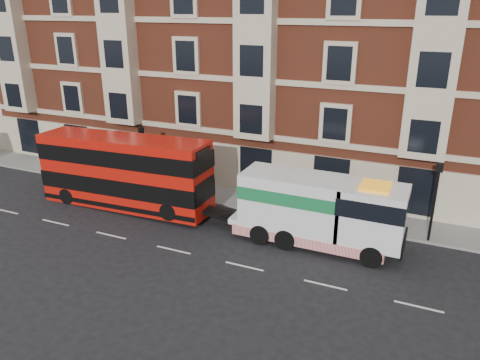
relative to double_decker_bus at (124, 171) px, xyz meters
name	(u,v)px	position (x,y,z in m)	size (l,w,h in m)	color
ground	(174,250)	(5.58, -3.60, -2.39)	(120.00, 120.00, 0.00)	black
sidewalk	(234,197)	(5.58, 3.90, -2.31)	(90.00, 3.00, 0.15)	slate
victorian_terrace	(283,32)	(6.08, 11.40, 7.68)	(45.00, 12.00, 20.40)	brown
lamp_post_west	(143,154)	(-0.42, 2.60, 0.29)	(0.35, 0.15, 4.35)	black
lamp_post_east	(435,196)	(17.58, 2.60, 0.29)	(0.35, 0.15, 4.35)	black
double_decker_bus	(124,171)	(0.00, 0.00, 0.00)	(11.14, 2.56, 4.51)	red
tow_truck	(316,210)	(12.06, 0.00, -0.42)	(8.92, 2.64, 3.72)	white
pedestrian	(71,166)	(-6.81, 2.55, -1.42)	(0.60, 0.39, 1.64)	#192732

